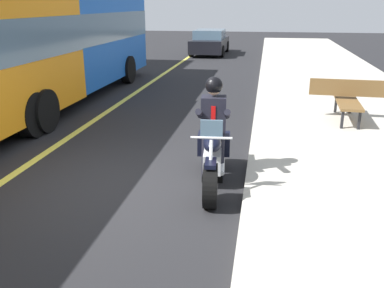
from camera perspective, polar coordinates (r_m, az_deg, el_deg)
The scene contains 7 objects.
ground_plane at distance 7.09m, azimuth -9.42°, elevation -5.47°, with size 80.00×80.00×0.00m, color black.
lane_center_stripe at distance 7.95m, azimuth -23.22°, elevation -4.07°, with size 60.00×0.16×0.01m, color #E5DB4C.
motorcycle_main at distance 6.91m, azimuth 2.79°, elevation -1.84°, with size 2.22×0.71×1.26m.
rider_main at distance 6.91m, azimuth 2.90°, elevation 3.24°, with size 0.65×0.59×1.74m.
bus_far at distance 13.49m, azimuth -18.20°, elevation 13.40°, with size 11.05×2.70×3.30m.
car_silver at distance 25.34m, azimuth 2.42°, elevation 13.50°, with size 4.60×1.92×1.40m.
bench_sidewalk at distance 10.89m, azimuth 20.18°, elevation 5.99°, with size 1.82×1.80×0.95m.
Camera 1 is at (6.11, 2.23, 2.84)m, focal length 39.76 mm.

